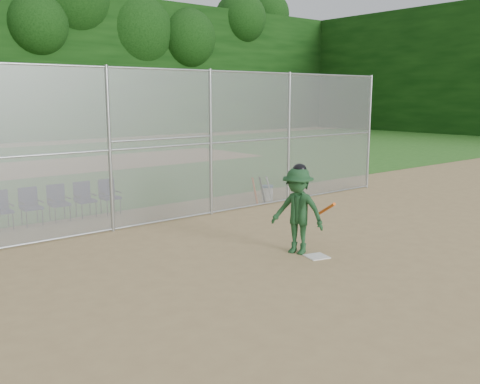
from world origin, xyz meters
TOP-DOWN VIEW (x-y plane):
  - ground at (0.00, 0.00)m, footprint 100.00×100.00m
  - grass_strip at (0.00, 18.00)m, footprint 100.00×100.00m
  - dirt_patch_far at (0.00, 18.00)m, footprint 24.00×24.00m
  - backstop_fence at (0.00, 5.00)m, footprint 16.09×0.09m
  - treeline at (0.00, 20.00)m, footprint 81.00×60.00m
  - home_plate at (0.29, 0.35)m, footprint 0.52×0.52m
  - batter_at_plate at (0.18, 0.81)m, footprint 1.08×1.45m
  - water_cooler at (3.62, 5.54)m, footprint 0.37×0.37m
  - spare_bats at (3.15, 5.26)m, footprint 0.66×0.36m
  - chair_3 at (-4.05, 6.90)m, footprint 0.54×0.52m
  - chair_4 at (-3.32, 6.90)m, footprint 0.54×0.52m
  - chair_5 at (-2.60, 6.90)m, footprint 0.54×0.52m
  - chair_6 at (-1.87, 6.90)m, footprint 0.54×0.52m
  - chair_7 at (-1.14, 6.90)m, footprint 0.54×0.52m

SIDE VIEW (x-z plane):
  - ground at x=0.00m, z-range 0.00..0.00m
  - grass_strip at x=0.00m, z-range 0.01..0.01m
  - dirt_patch_far at x=0.00m, z-range 0.01..0.01m
  - home_plate at x=0.29m, z-range 0.00..0.02m
  - water_cooler at x=3.62m, z-range 0.00..0.47m
  - spare_bats at x=3.15m, z-range 0.00..0.83m
  - chair_3 at x=-4.05m, z-range 0.00..0.96m
  - chair_4 at x=-3.32m, z-range 0.00..0.96m
  - chair_5 at x=-2.60m, z-range 0.00..0.96m
  - chair_6 at x=-1.87m, z-range 0.00..0.96m
  - chair_7 at x=-1.14m, z-range 0.00..0.96m
  - batter_at_plate at x=0.18m, z-range -0.03..1.88m
  - backstop_fence at x=0.00m, z-range 0.07..4.07m
  - treeline at x=0.00m, z-range 0.00..11.00m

